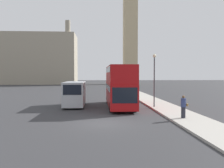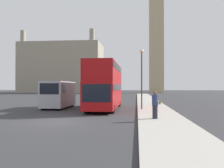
# 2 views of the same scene
# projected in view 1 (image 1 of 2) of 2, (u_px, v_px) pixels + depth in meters

# --- Properties ---
(ground_plane) EXTENTS (300.00, 300.00, 0.00)m
(ground_plane) POSITION_uv_depth(u_px,v_px,m) (105.00, 123.00, 17.87)
(ground_plane) COLOR #333335
(sidewalk_strip) EXTENTS (3.10, 120.00, 0.15)m
(sidewalk_strip) POSITION_uv_depth(u_px,v_px,m) (194.00, 121.00, 18.25)
(sidewalk_strip) COLOR #ADA89E
(sidewalk_strip) RESTS_ON ground_plane
(building_block_distant) EXTENTS (30.56, 15.53, 23.09)m
(building_block_distant) POSITION_uv_depth(u_px,v_px,m) (36.00, 59.00, 95.91)
(building_block_distant) COLOR #9E937F
(building_block_distant) RESTS_ON ground_plane
(red_double_decker_bus) EXTENTS (2.55, 10.66, 4.39)m
(red_double_decker_bus) POSITION_uv_depth(u_px,v_px,m) (119.00, 85.00, 26.82)
(red_double_decker_bus) COLOR #A80F11
(red_double_decker_bus) RESTS_ON ground_plane
(white_van) EXTENTS (2.15, 5.55, 2.71)m
(white_van) POSITION_uv_depth(u_px,v_px,m) (75.00, 94.00, 27.11)
(white_van) COLOR #B2B7BC
(white_van) RESTS_ON ground_plane
(pedestrian) EXTENTS (0.55, 0.39, 1.75)m
(pedestrian) POSITION_uv_depth(u_px,v_px,m) (183.00, 107.00, 19.17)
(pedestrian) COLOR #23232D
(pedestrian) RESTS_ON sidewalk_strip
(street_lamp) EXTENTS (0.36, 0.36, 5.48)m
(street_lamp) POSITION_uv_depth(u_px,v_px,m) (154.00, 72.00, 25.83)
(street_lamp) COLOR #38383D
(street_lamp) RESTS_ON sidewalk_strip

